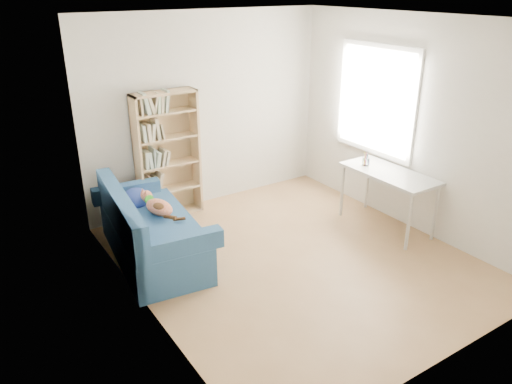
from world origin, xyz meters
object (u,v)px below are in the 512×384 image
sofa (149,232)px  bookshelf (168,160)px  desk (389,178)px  pen_cup (366,160)px

sofa → bookshelf: size_ratio=1.10×
bookshelf → desk: 2.82m
bookshelf → pen_cup: bookshelf is taller
pen_cup → desk: bearing=-78.3°
sofa → pen_cup: (2.73, -0.57, 0.49)m
pen_cup → sofa: bearing=168.2°
bookshelf → desk: bookshelf is taller
sofa → bookshelf: 1.24m
sofa → pen_cup: 2.84m
sofa → pen_cup: size_ratio=10.35×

